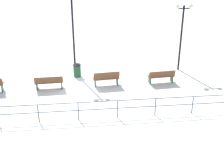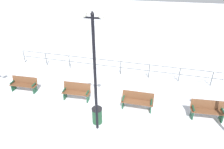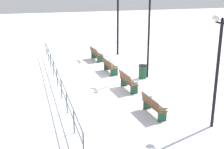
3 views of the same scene
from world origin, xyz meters
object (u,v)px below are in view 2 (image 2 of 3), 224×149
object	(u,v)px
bench_third	(137,101)
lamppost_middle	(94,55)
bench_nearest	(24,84)
bench_second	(77,91)
trash_bin	(97,115)
bench_fourth	(207,110)

from	to	relation	value
bench_third	lamppost_middle	distance (m)	3.94
bench_nearest	bench_second	world-z (taller)	bench_second
lamppost_middle	trash_bin	size ratio (longest dim) A/B	6.43
bench_third	trash_bin	size ratio (longest dim) A/B	2.03
bench_third	bench_fourth	xyz separation A→B (m)	(-0.09, 3.32, 0.03)
bench_second	trash_bin	size ratio (longest dim) A/B	1.94
bench_nearest	lamppost_middle	bearing A→B (deg)	66.43
bench_third	bench_fourth	distance (m)	3.32
bench_nearest	bench_third	xyz separation A→B (m)	(-0.09, 6.65, 0.00)
lamppost_middle	bench_fourth	bearing A→B (deg)	112.81
bench_fourth	bench_second	bearing A→B (deg)	-94.43
bench_third	bench_second	bearing A→B (deg)	-90.40
bench_nearest	bench_fourth	xyz separation A→B (m)	(-0.18, 9.97, 0.03)
bench_third	trash_bin	xyz separation A→B (m)	(1.58, -1.62, -0.05)
bench_fourth	lamppost_middle	world-z (taller)	lamppost_middle
bench_third	trash_bin	bearing A→B (deg)	-47.42
bench_second	bench_third	bearing A→B (deg)	87.09
bench_second	bench_third	size ratio (longest dim) A/B	0.95
bench_third	bench_fourth	bearing A→B (deg)	90.04
bench_fourth	trash_bin	xyz separation A→B (m)	(1.67, -4.94, -0.08)
bench_nearest	bench_third	bearing A→B (deg)	86.88
bench_third	bench_fourth	size ratio (longest dim) A/B	1.04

